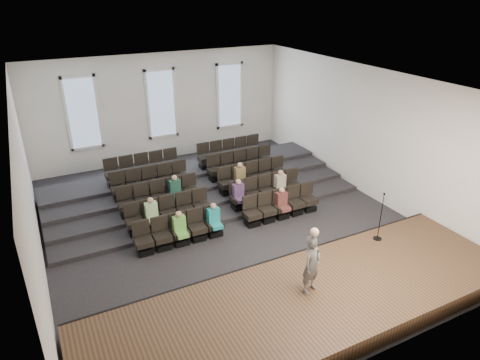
# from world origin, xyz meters

# --- Properties ---
(ground) EXTENTS (14.00, 14.00, 0.00)m
(ground) POSITION_xyz_m (0.00, 0.00, 0.00)
(ground) COLOR black
(ground) RESTS_ON ground
(ceiling) EXTENTS (12.00, 14.00, 0.02)m
(ceiling) POSITION_xyz_m (0.00, 0.00, 5.01)
(ceiling) COLOR white
(ceiling) RESTS_ON ground
(wall_back) EXTENTS (12.00, 0.04, 5.00)m
(wall_back) POSITION_xyz_m (0.00, 7.02, 2.50)
(wall_back) COLOR white
(wall_back) RESTS_ON ground
(wall_front) EXTENTS (12.00, 0.04, 5.00)m
(wall_front) POSITION_xyz_m (0.00, -7.02, 2.50)
(wall_front) COLOR white
(wall_front) RESTS_ON ground
(wall_left) EXTENTS (0.04, 14.00, 5.00)m
(wall_left) POSITION_xyz_m (-6.02, 0.00, 2.50)
(wall_left) COLOR white
(wall_left) RESTS_ON ground
(wall_right) EXTENTS (0.04, 14.00, 5.00)m
(wall_right) POSITION_xyz_m (6.02, 0.00, 2.50)
(wall_right) COLOR white
(wall_right) RESTS_ON ground
(stage) EXTENTS (11.80, 3.60, 0.50)m
(stage) POSITION_xyz_m (0.00, -5.10, 0.25)
(stage) COLOR #4C3920
(stage) RESTS_ON ground
(stage_lip) EXTENTS (11.80, 0.06, 0.52)m
(stage_lip) POSITION_xyz_m (0.00, -3.33, 0.25)
(stage_lip) COLOR black
(stage_lip) RESTS_ON ground
(risers) EXTENTS (11.80, 4.80, 0.60)m
(risers) POSITION_xyz_m (0.00, 3.17, 0.20)
(risers) COLOR black
(risers) RESTS_ON ground
(seating_rows) EXTENTS (6.80, 4.70, 1.67)m
(seating_rows) POSITION_xyz_m (-0.00, 1.54, 0.68)
(seating_rows) COLOR black
(seating_rows) RESTS_ON ground
(windows) EXTENTS (8.44, 0.10, 3.24)m
(windows) POSITION_xyz_m (0.00, 6.95, 2.70)
(windows) COLOR white
(windows) RESTS_ON wall_back
(audience) EXTENTS (5.45, 2.64, 1.10)m
(audience) POSITION_xyz_m (0.00, 0.32, 0.81)
(audience) COLOR #66B548
(audience) RESTS_ON seating_rows
(speaker) EXTENTS (0.68, 0.55, 1.61)m
(speaker) POSITION_xyz_m (0.08, -4.93, 1.30)
(speaker) COLOR #545350
(speaker) RESTS_ON stage
(mic_stand) EXTENTS (0.27, 0.27, 1.60)m
(mic_stand) POSITION_xyz_m (3.40, -3.86, 0.97)
(mic_stand) COLOR black
(mic_stand) RESTS_ON stage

